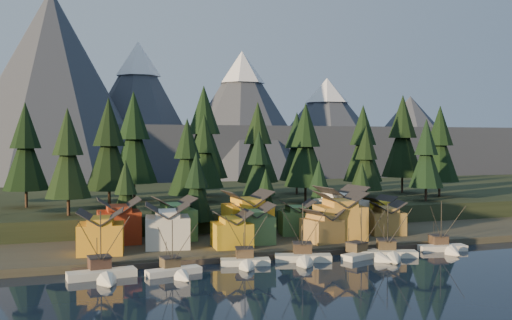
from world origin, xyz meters
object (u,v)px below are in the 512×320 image
object	(u,v)px
boat_0	(103,266)
house_back_1	(175,218)
boat_1	(176,265)
boat_4	(368,249)
boat_2	(246,255)
boat_3	(304,250)
house_back_0	(119,220)
house_front_1	(167,224)
boat_5	(390,247)
house_front_0	(101,231)
boat_6	(445,241)

from	to	relation	value
boat_0	house_back_1	bearing A→B (deg)	49.69
boat_1	boat_4	distance (m)	38.18
boat_2	house_back_1	world-z (taller)	house_back_1
boat_3	house_back_0	bearing A→B (deg)	162.38
boat_0	boat_3	bearing A→B (deg)	-4.27
boat_4	house_front_1	bearing A→B (deg)	135.03
boat_4	boat_5	size ratio (longest dim) A/B	0.90
boat_3	house_back_0	xyz separation A→B (m)	(-31.98, 23.74, 4.18)
house_front_1	house_back_0	bearing A→B (deg)	145.37
boat_2	boat_4	world-z (taller)	boat_2
boat_2	boat_5	world-z (taller)	boat_5
boat_1	boat_0	bearing A→B (deg)	163.44
house_back_0	boat_3	bearing A→B (deg)	-35.65
boat_4	boat_2	bearing A→B (deg)	155.73
boat_2	house_back_0	distance (m)	31.36
boat_1	house_back_1	world-z (taller)	house_back_1
boat_0	boat_3	world-z (taller)	boat_0
boat_1	house_front_1	bearing A→B (deg)	74.24
boat_0	boat_2	size ratio (longest dim) A/B	1.14
boat_1	house_front_0	distance (m)	20.26
house_front_1	house_back_0	size ratio (longest dim) A/B	1.04
boat_1	house_front_1	distance (m)	18.84
boat_5	house_back_1	world-z (taller)	house_back_1
boat_3	house_back_1	world-z (taller)	boat_3
house_front_0	house_front_1	distance (m)	13.29
boat_0	boat_6	bearing A→B (deg)	-5.30
boat_1	boat_5	size ratio (longest dim) A/B	0.88
boat_0	house_back_1	xyz separation A→B (m)	(16.73, 24.95, 4.12)
house_back_0	boat_1	bearing A→B (deg)	-74.23
boat_3	boat_6	size ratio (longest dim) A/B	1.07
boat_4	house_back_1	world-z (taller)	house_back_1
house_front_1	house_back_1	bearing A→B (deg)	78.24
boat_0	boat_1	world-z (taller)	boat_0
boat_2	house_front_1	distance (m)	19.51
house_back_0	boat_5	bearing A→B (deg)	-26.41
boat_3	boat_6	bearing A→B (deg)	18.95
boat_5	boat_3	bearing A→B (deg)	-166.20
boat_1	boat_3	xyz separation A→B (m)	(24.96, 2.76, 0.38)
boat_1	house_back_0	bearing A→B (deg)	94.67
boat_1	boat_2	xyz separation A→B (m)	(13.56, 3.23, 0.26)
boat_2	house_back_1	distance (m)	25.05
boat_4	house_front_1	world-z (taller)	house_front_1
boat_3	boat_6	xyz separation A→B (m)	(32.04, -0.01, -0.14)
boat_2	house_front_0	bearing A→B (deg)	165.35
boat_4	house_back_0	bearing A→B (deg)	130.80
boat_1	house_front_0	bearing A→B (deg)	114.70
boat_4	house_front_1	distance (m)	40.26
boat_0	boat_4	world-z (taller)	boat_0
boat_3	boat_1	bearing A→B (deg)	-154.72
boat_0	house_back_1	size ratio (longest dim) A/B	1.37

